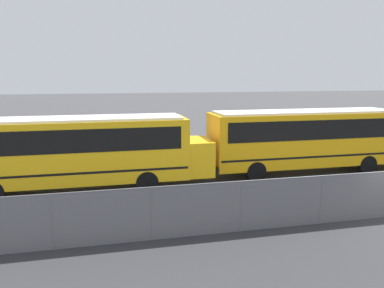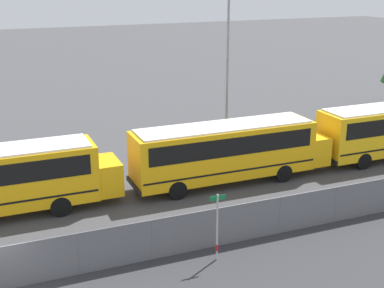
{
  "view_description": "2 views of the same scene",
  "coord_description": "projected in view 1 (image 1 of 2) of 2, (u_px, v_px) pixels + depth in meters",
  "views": [
    {
      "loc": [
        -10.4,
        -11.38,
        5.29
      ],
      "look_at": [
        -6.24,
        6.58,
        1.87
      ],
      "focal_mm": 35.0,
      "sensor_mm": 36.0,
      "label": 1
    },
    {
      "loc": [
        0.09,
        -18.73,
        11.36
      ],
      "look_at": [
        10.52,
        6.47,
        2.55
      ],
      "focal_mm": 50.0,
      "sensor_mm": 36.0,
      "label": 2
    }
  ],
  "objects": [
    {
      "name": "school_bus_3",
      "position": [
        309.0,
        136.0,
        20.32
      ],
      "size": [
        11.72,
        2.5,
        3.4
      ],
      "color": "#EDA80F",
      "rests_on": "ground_plane"
    },
    {
      "name": "school_bus_2",
      "position": [
        79.0,
        148.0,
        17.02
      ],
      "size": [
        11.72,
        2.5,
        3.4
      ],
      "color": "yellow",
      "rests_on": "ground_plane"
    }
  ]
}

